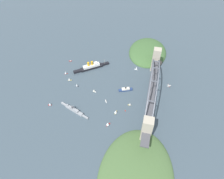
{
  "coord_description": "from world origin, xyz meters",
  "views": [
    {
      "loc": [
        -263.37,
        16.81,
        299.38
      ],
      "look_at": [
        0.0,
        79.76,
        8.0
      ],
      "focal_mm": 30.53,
      "sensor_mm": 36.0,
      "label": 1
    }
  ],
  "objects_px": {
    "small_boat_1": "(106,101)",
    "small_boat_6": "(137,68)",
    "small_boat_5": "(94,90)",
    "channel_marker_buoy": "(125,110)",
    "harbor_arch_bridge": "(152,88)",
    "small_boat_9": "(69,79)",
    "small_boat_0": "(116,112)",
    "small_boat_10": "(66,73)",
    "naval_cruiser": "(74,110)",
    "small_boat_8": "(50,104)",
    "seaplane_taxiing_near_bridge": "(169,86)",
    "small_boat_4": "(130,104)",
    "ocean_liner": "(91,67)",
    "harbor_ferry_steamer": "(126,89)",
    "small_boat_7": "(108,124)",
    "small_boat_2": "(70,61)",
    "small_boat_3": "(77,85)"
  },
  "relations": [
    {
      "from": "naval_cruiser",
      "to": "channel_marker_buoy",
      "type": "distance_m",
      "value": 99.23
    },
    {
      "from": "small_boat_3",
      "to": "naval_cruiser",
      "type": "bearing_deg",
      "value": -163.91
    },
    {
      "from": "small_boat_9",
      "to": "small_boat_7",
      "type": "bearing_deg",
      "value": -129.62
    },
    {
      "from": "seaplane_taxiing_near_bridge",
      "to": "small_boat_0",
      "type": "distance_m",
      "value": 136.31
    },
    {
      "from": "harbor_arch_bridge",
      "to": "small_boat_1",
      "type": "height_order",
      "value": "harbor_arch_bridge"
    },
    {
      "from": "ocean_liner",
      "to": "small_boat_7",
      "type": "relative_size",
      "value": 8.08
    },
    {
      "from": "small_boat_5",
      "to": "harbor_ferry_steamer",
      "type": "bearing_deg",
      "value": -72.96
    },
    {
      "from": "small_boat_2",
      "to": "channel_marker_buoy",
      "type": "height_order",
      "value": "channel_marker_buoy"
    },
    {
      "from": "ocean_liner",
      "to": "naval_cruiser",
      "type": "distance_m",
      "value": 128.18
    },
    {
      "from": "harbor_ferry_steamer",
      "to": "small_boat_3",
      "type": "xyz_separation_m",
      "value": [
        -13.14,
        105.63,
        1.07
      ]
    },
    {
      "from": "seaplane_taxiing_near_bridge",
      "to": "small_boat_7",
      "type": "distance_m",
      "value": 163.67
    },
    {
      "from": "small_boat_1",
      "to": "small_boat_6",
      "type": "relative_size",
      "value": 0.78
    },
    {
      "from": "small_boat_3",
      "to": "small_boat_9",
      "type": "relative_size",
      "value": 1.05
    },
    {
      "from": "naval_cruiser",
      "to": "small_boat_8",
      "type": "bearing_deg",
      "value": 88.1
    },
    {
      "from": "small_boat_3",
      "to": "small_boat_7",
      "type": "distance_m",
      "value": 120.43
    },
    {
      "from": "small_boat_0",
      "to": "small_boat_5",
      "type": "distance_m",
      "value": 71.57
    },
    {
      "from": "small_boat_4",
      "to": "small_boat_8",
      "type": "xyz_separation_m",
      "value": [
        -37.02,
        154.48,
        0.78
      ]
    },
    {
      "from": "harbor_arch_bridge",
      "to": "small_boat_9",
      "type": "height_order",
      "value": "harbor_arch_bridge"
    },
    {
      "from": "small_boat_4",
      "to": "small_boat_10",
      "type": "relative_size",
      "value": 0.87
    },
    {
      "from": "small_boat_7",
      "to": "small_boat_4",
      "type": "bearing_deg",
      "value": -29.74
    },
    {
      "from": "seaplane_taxiing_near_bridge",
      "to": "small_boat_10",
      "type": "height_order",
      "value": "small_boat_10"
    },
    {
      "from": "ocean_liner",
      "to": "small_boat_2",
      "type": "bearing_deg",
      "value": 76.75
    },
    {
      "from": "ocean_liner",
      "to": "small_boat_9",
      "type": "bearing_deg",
      "value": 145.03
    },
    {
      "from": "harbor_arch_bridge",
      "to": "seaplane_taxiing_near_bridge",
      "type": "height_order",
      "value": "harbor_arch_bridge"
    },
    {
      "from": "seaplane_taxiing_near_bridge",
      "to": "small_boat_9",
      "type": "height_order",
      "value": "small_boat_9"
    },
    {
      "from": "ocean_liner",
      "to": "small_boat_2",
      "type": "xyz_separation_m",
      "value": [
        13.97,
        59.33,
        -4.65
      ]
    },
    {
      "from": "small_boat_4",
      "to": "small_boat_9",
      "type": "distance_m",
      "value": 149.22
    },
    {
      "from": "ocean_liner",
      "to": "small_boat_8",
      "type": "distance_m",
      "value": 134.41
    },
    {
      "from": "small_boat_6",
      "to": "small_boat_4",
      "type": "bearing_deg",
      "value": -178.31
    },
    {
      "from": "ocean_liner",
      "to": "naval_cruiser",
      "type": "height_order",
      "value": "ocean_liner"
    },
    {
      "from": "small_boat_0",
      "to": "small_boat_3",
      "type": "distance_m",
      "value": 110.08
    },
    {
      "from": "seaplane_taxiing_near_bridge",
      "to": "small_boat_4",
      "type": "height_order",
      "value": "small_boat_4"
    },
    {
      "from": "small_boat_10",
      "to": "small_boat_2",
      "type": "bearing_deg",
      "value": 8.95
    },
    {
      "from": "small_boat_1",
      "to": "small_boat_5",
      "type": "distance_m",
      "value": 37.25
    },
    {
      "from": "harbor_arch_bridge",
      "to": "small_boat_5",
      "type": "xyz_separation_m",
      "value": [
        -7.7,
        116.96,
        -27.59
      ]
    },
    {
      "from": "small_boat_8",
      "to": "harbor_ferry_steamer",
      "type": "bearing_deg",
      "value": -61.53
    },
    {
      "from": "small_boat_8",
      "to": "small_boat_6",
      "type": "bearing_deg",
      "value": -45.92
    },
    {
      "from": "small_boat_5",
      "to": "small_boat_7",
      "type": "height_order",
      "value": "small_boat_7"
    },
    {
      "from": "small_boat_3",
      "to": "small_boat_7",
      "type": "bearing_deg",
      "value": -131.67
    },
    {
      "from": "small_boat_0",
      "to": "small_boat_6",
      "type": "relative_size",
      "value": 0.94
    },
    {
      "from": "small_boat_8",
      "to": "channel_marker_buoy",
      "type": "relative_size",
      "value": 3.22
    },
    {
      "from": "seaplane_taxiing_near_bridge",
      "to": "small_boat_9",
      "type": "relative_size",
      "value": 1.12
    },
    {
      "from": "small_boat_1",
      "to": "small_boat_6",
      "type": "height_order",
      "value": "small_boat_6"
    },
    {
      "from": "harbor_arch_bridge",
      "to": "small_boat_2",
      "type": "relative_size",
      "value": 33.14
    },
    {
      "from": "harbor_arch_bridge",
      "to": "naval_cruiser",
      "type": "relative_size",
      "value": 3.85
    },
    {
      "from": "small_boat_8",
      "to": "small_boat_10",
      "type": "height_order",
      "value": "small_boat_8"
    },
    {
      "from": "ocean_liner",
      "to": "harbor_ferry_steamer",
      "type": "height_order",
      "value": "ocean_liner"
    },
    {
      "from": "small_boat_5",
      "to": "channel_marker_buoy",
      "type": "height_order",
      "value": "small_boat_5"
    },
    {
      "from": "ocean_liner",
      "to": "small_boat_2",
      "type": "distance_m",
      "value": 61.13
    },
    {
      "from": "small_boat_0",
      "to": "small_boat_10",
      "type": "bearing_deg",
      "value": 59.23
    }
  ]
}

